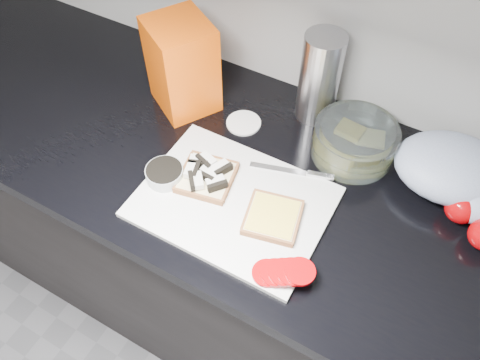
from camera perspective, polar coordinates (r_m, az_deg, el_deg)
name	(u,v)px	position (r m, az deg, el deg)	size (l,w,h in m)	color
base_cabinet	(292,283)	(1.45, 6.35, -12.35)	(3.50, 0.60, 0.86)	black
countertop	(310,196)	(1.06, 8.48, -1.90)	(3.50, 0.64, 0.04)	black
cutting_board	(233,202)	(1.01, -0.83, -2.70)	(0.40, 0.30, 0.01)	silver
bread_left	(206,176)	(1.03, -4.11, 0.54)	(0.14, 0.14, 0.04)	beige
bread_right	(273,217)	(0.97, 4.02, -4.56)	(0.14, 0.14, 0.02)	beige
tomato_slices	(283,272)	(0.91, 5.31, -11.13)	(0.13, 0.10, 0.03)	#A10307
knife	(302,173)	(1.06, 7.60, 0.91)	(0.19, 0.07, 0.01)	silver
seed_tub	(165,175)	(1.05, -9.14, 0.64)	(0.08, 0.08, 0.04)	#ADB2B2
tub_lid	(244,123)	(1.17, 0.44, 6.97)	(0.09, 0.09, 0.01)	white
glass_bowl	(354,141)	(1.11, 13.77, 4.59)	(0.19, 0.19, 0.08)	silver
bread_bag	(182,66)	(1.16, -7.05, 13.64)	(0.15, 0.14, 0.23)	#EF3F03
steel_canister	(319,78)	(1.14, 9.66, 12.15)	(0.10, 0.10, 0.23)	#A7A7AC
grocery_bag	(455,173)	(1.10, 24.79, 0.79)	(0.28, 0.24, 0.11)	#A6B6CC
whole_tomatoes	(464,208)	(1.07, 25.63, -3.11)	(0.17, 0.16, 0.07)	#A10307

